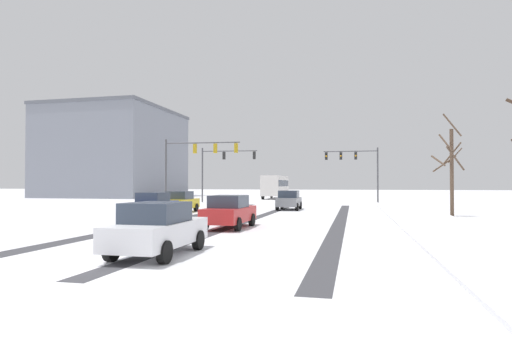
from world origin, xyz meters
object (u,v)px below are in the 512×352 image
(bus_oncoming, at_px, (275,185))
(bare_tree_sidewalk_mid, at_px, (451,166))
(office_building_far_left_block, at_px, (116,153))
(traffic_signal_far_right, at_px, (356,162))
(car_grey_lead, at_px, (289,200))
(car_yellow_cab_second, at_px, (180,202))
(car_white_fifth, at_px, (158,228))
(car_blue_third, at_px, (154,205))
(traffic_signal_far_left, at_px, (221,163))
(car_red_fourth, at_px, (229,211))
(traffic_signal_near_left, at_px, (195,156))

(bus_oncoming, height_order, bare_tree_sidewalk_mid, bare_tree_sidewalk_mid)
(bus_oncoming, distance_m, office_building_far_left_block, 29.32)
(traffic_signal_far_right, relative_size, office_building_far_left_block, 0.31)
(car_grey_lead, relative_size, car_yellow_cab_second, 0.99)
(car_grey_lead, height_order, car_white_fifth, same)
(traffic_signal_far_right, distance_m, car_blue_third, 29.47)
(car_blue_third, height_order, car_white_fifth, same)
(car_blue_third, bearing_deg, traffic_signal_far_right, 63.58)
(car_yellow_cab_second, relative_size, bus_oncoming, 0.38)
(car_grey_lead, relative_size, car_blue_third, 1.00)
(traffic_signal_far_left, xyz_separation_m, bus_oncoming, (3.94, 14.15, -2.68))
(car_red_fourth, distance_m, bare_tree_sidewalk_mid, 16.28)
(bus_oncoming, bearing_deg, car_white_fifth, -83.62)
(car_grey_lead, distance_m, car_white_fifth, 23.23)
(traffic_signal_far_right, xyz_separation_m, car_red_fourth, (-6.24, -31.43, -3.99))
(traffic_signal_far_right, xyz_separation_m, car_grey_lead, (-5.57, -16.24, -3.99))
(car_grey_lead, distance_m, car_blue_third, 12.38)
(car_white_fifth, height_order, office_building_far_left_block, office_building_far_left_block)
(car_white_fifth, relative_size, bus_oncoming, 0.37)
(traffic_signal_near_left, xyz_separation_m, car_red_fourth, (8.72, -17.65, -4.02))
(traffic_signal_far_left, bearing_deg, traffic_signal_near_left, -86.37)
(traffic_signal_near_left, distance_m, car_red_fourth, 20.09)
(office_building_far_left_block, bearing_deg, car_red_fourth, -52.76)
(car_yellow_cab_second, bearing_deg, bare_tree_sidewalk_mid, 1.09)
(bus_oncoming, bearing_deg, car_red_fourth, -82.62)
(traffic_signal_far_right, height_order, traffic_signal_far_left, same)
(bus_oncoming, distance_m, bare_tree_sidewalk_mid, 36.20)
(car_grey_lead, xyz_separation_m, car_white_fifth, (-0.52, -23.23, 0.00))
(traffic_signal_far_left, height_order, car_white_fifth, traffic_signal_far_left)
(car_white_fifth, bearing_deg, traffic_signal_far_right, 81.23)
(traffic_signal_far_right, distance_m, car_red_fourth, 32.29)
(car_yellow_cab_second, distance_m, car_white_fifth, 19.35)
(car_white_fifth, bearing_deg, car_red_fourth, 91.12)
(car_grey_lead, relative_size, car_red_fourth, 1.00)
(car_blue_third, height_order, bare_tree_sidewalk_mid, bare_tree_sidewalk_mid)
(car_yellow_cab_second, relative_size, car_white_fifth, 1.01)
(bus_oncoming, xyz_separation_m, office_building_far_left_block, (-28.65, 2.96, 5.51))
(car_grey_lead, distance_m, bare_tree_sidewalk_mid, 12.87)
(traffic_signal_far_right, xyz_separation_m, car_yellow_cab_second, (-13.17, -21.46, -3.99))
(car_blue_third, distance_m, car_white_fifth, 15.01)
(car_red_fourth, xyz_separation_m, bus_oncoming, (-5.42, 41.85, 1.18))
(traffic_signal_near_left, height_order, car_yellow_cab_second, traffic_signal_near_left)
(traffic_signal_far_right, xyz_separation_m, car_white_fifth, (-6.09, -39.47, -3.99))
(car_white_fifth, height_order, bus_oncoming, bus_oncoming)
(traffic_signal_far_right, xyz_separation_m, car_blue_third, (-12.99, -26.15, -3.99))
(traffic_signal_far_left, distance_m, car_red_fourth, 29.49)
(traffic_signal_far_left, distance_m, bare_tree_sidewalk_mid, 27.81)
(car_grey_lead, bearing_deg, car_yellow_cab_second, -145.48)
(car_white_fifth, xyz_separation_m, bare_tree_sidewalk_mid, (12.17, 18.37, 2.53))
(traffic_signal_far_right, height_order, car_red_fourth, traffic_signal_far_right)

